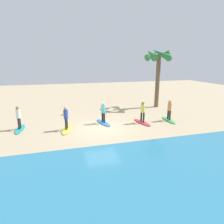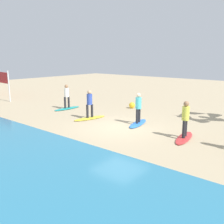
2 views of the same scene
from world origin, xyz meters
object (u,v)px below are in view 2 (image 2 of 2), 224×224
object	(u,v)px
surfer_blue	(138,106)
surfboard_yellow	(90,118)
surfboard_red	(184,138)
surfer_red	(185,117)
surfboard_blue	(138,123)
surfer_teal	(67,95)
surfer_yellow	(90,102)
beach_ball	(132,105)
surfboard_teal	(67,108)

from	to	relation	value
surfer_blue	surfboard_yellow	distance (m)	3.17
surfboard_red	surfer_red	size ratio (longest dim) A/B	1.28
surfboard_blue	surfboard_yellow	world-z (taller)	same
surfboard_red	surfer_teal	xyz separation A→B (m)	(9.15, -0.94, 0.99)
surfer_red	surfboard_yellow	xyz separation A→B (m)	(5.90, 0.08, -0.99)
surfer_blue	surfer_teal	world-z (taller)	same
surfer_yellow	surfer_blue	bearing A→B (deg)	-164.09
surfer_blue	surfboard_red	bearing A→B (deg)	166.04
surfboard_red	surfer_yellow	xyz separation A→B (m)	(5.90, 0.08, 0.99)
surfboard_red	surfboard_blue	xyz separation A→B (m)	(3.01, -0.75, 0.00)
surfboard_yellow	surfer_teal	size ratio (longest dim) A/B	1.28
surfboard_red	beach_ball	world-z (taller)	beach_ball
surfer_blue	surfboard_yellow	bearing A→B (deg)	15.91
surfboard_blue	surfboard_red	bearing A→B (deg)	62.37
surfer_blue	beach_ball	xyz separation A→B (m)	(2.78, -3.35, -0.82)
surfer_red	surfboard_yellow	size ratio (longest dim) A/B	0.78
surfer_red	surfer_blue	xyz separation A→B (m)	(3.01, -0.75, 0.00)
surfer_blue	surfer_yellow	xyz separation A→B (m)	(2.89, 0.82, 0.00)
surfboard_red	surfer_yellow	distance (m)	5.99
surfboard_blue	surfer_red	bearing A→B (deg)	62.37
surfboard_blue	beach_ball	xyz separation A→B (m)	(2.78, -3.35, 0.17)
surfboard_red	beach_ball	size ratio (longest dim) A/B	4.82
surfboard_red	surfboard_yellow	distance (m)	5.90
surfer_red	surfboard_yellow	distance (m)	5.99
surfer_blue	surfboard_yellow	xyz separation A→B (m)	(2.89, 0.82, -0.99)
surfboard_yellow	surfboard_teal	bearing A→B (deg)	-94.03
surfer_teal	surfboard_teal	bearing A→B (deg)	0.00
surfer_red	beach_ball	bearing A→B (deg)	-35.29
surfer_blue	surfboard_teal	distance (m)	6.22
surfboard_blue	surfer_yellow	size ratio (longest dim) A/B	1.28
surfer_yellow	surfer_teal	xyz separation A→B (m)	(3.24, -1.01, 0.00)
surfer_red	surfboard_teal	bearing A→B (deg)	-5.84
surfboard_blue	surfboard_yellow	bearing A→B (deg)	-87.77
surfboard_teal	surfer_teal	bearing A→B (deg)	0.00
surfboard_red	surfer_blue	world-z (taller)	surfer_blue
surfboard_red	surfboard_teal	world-z (taller)	same
surfboard_blue	surfboard_teal	size ratio (longest dim) A/B	1.00
surfboard_blue	beach_ball	world-z (taller)	beach_ball
surfer_teal	beach_ball	bearing A→B (deg)	-136.63
surfer_yellow	surfboard_red	bearing A→B (deg)	-179.27
surfboard_yellow	beach_ball	world-z (taller)	beach_ball
surfer_yellow	surfboard_teal	xyz separation A→B (m)	(3.24, -1.01, -0.99)
surfer_red	surfboard_blue	xyz separation A→B (m)	(3.01, -0.75, -0.99)
surfer_blue	surfboard_blue	bearing A→B (deg)	0.00
surfboard_red	surfer_yellow	size ratio (longest dim) A/B	1.28
surfer_red	surfer_teal	size ratio (longest dim) A/B	1.00
surfboard_teal	beach_ball	world-z (taller)	beach_ball
surfboard_blue	surfboard_teal	bearing A→B (deg)	-105.42
surfer_yellow	beach_ball	xyz separation A→B (m)	(-0.11, -4.18, -0.82)
surfer_yellow	surfer_red	bearing A→B (deg)	-179.27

